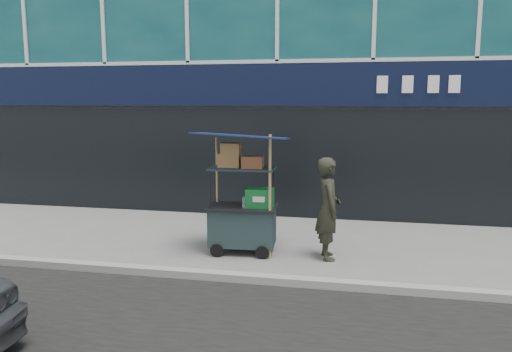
# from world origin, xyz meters

# --- Properties ---
(ground) EXTENTS (80.00, 80.00, 0.00)m
(ground) POSITION_xyz_m (0.00, 0.00, 0.00)
(ground) COLOR slate
(ground) RESTS_ON ground
(curb) EXTENTS (80.00, 0.18, 0.12)m
(curb) POSITION_xyz_m (0.00, -0.20, 0.06)
(curb) COLOR gray
(curb) RESTS_ON ground
(vendor_cart) EXTENTS (1.61, 1.18, 2.09)m
(vendor_cart) POSITION_xyz_m (-0.13, 1.18, 0.73)
(vendor_cart) COLOR #1B2C2F
(vendor_cart) RESTS_ON ground
(vendor_man) EXTENTS (0.54, 0.69, 1.68)m
(vendor_man) POSITION_xyz_m (1.30, 1.14, 0.84)
(vendor_man) COLOR black
(vendor_man) RESTS_ON ground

